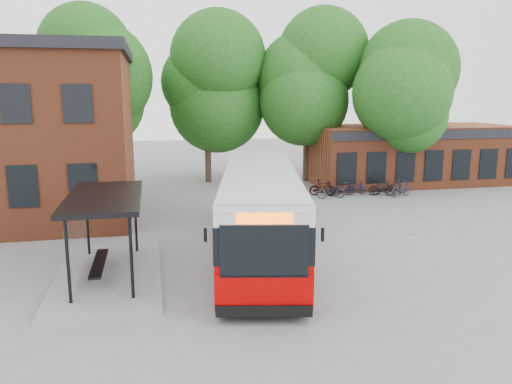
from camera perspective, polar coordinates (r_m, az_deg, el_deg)
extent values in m
plane|color=slate|center=(19.28, -2.67, -7.60)|extent=(100.00, 100.00, 0.00)
imported|color=#5D080D|center=(31.07, 7.71, 0.39)|extent=(1.71, 0.89, 0.85)
imported|color=black|center=(30.93, 7.63, 0.46)|extent=(1.69, 1.06, 0.99)
imported|color=#25252D|center=(30.24, 8.57, 0.12)|extent=(1.74, 0.63, 0.91)
imported|color=black|center=(31.13, 9.98, 0.47)|extent=(1.72, 0.73, 1.00)
imported|color=navy|center=(31.65, 11.19, 0.48)|extent=(1.71, 0.78, 0.87)
imported|color=black|center=(31.64, 14.21, 0.44)|extent=(1.67, 0.94, 0.97)
imported|color=black|center=(31.86, 14.71, 0.50)|extent=(1.98, 1.29, 0.98)
imported|color=#2B2A35|center=(31.60, 16.27, 0.40)|extent=(1.81, 1.15, 1.05)
imported|color=black|center=(32.71, 15.55, 0.57)|extent=(1.58, 0.73, 0.80)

